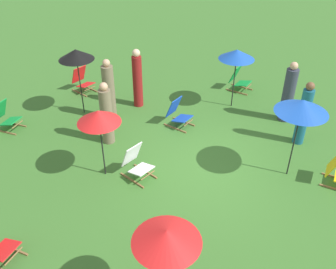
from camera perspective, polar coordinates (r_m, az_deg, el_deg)
ground_plane at (r=9.12m, az=6.20°, el=-5.03°), size 40.00×40.00×0.00m
deckchair_2 at (r=10.45m, az=1.54°, el=3.20°), size 0.49×0.77×0.83m
deckchair_3 at (r=12.63m, az=10.84°, el=8.29°), size 0.50×0.78×0.83m
deckchair_6 at (r=11.24m, az=-23.68°, el=2.48°), size 0.66×0.86×0.83m
deckchair_7 at (r=12.65m, az=-13.00°, el=8.06°), size 0.55×0.80×0.83m
deckchair_8 at (r=8.63m, az=-4.86°, el=-4.39°), size 0.56×0.81×0.83m
umbrella_0 at (r=8.33m, az=19.91°, el=4.09°), size 1.14×1.14×1.99m
umbrella_1 at (r=11.04m, az=10.51°, el=11.99°), size 1.04×1.04×1.83m
umbrella_2 at (r=10.76m, az=-13.95°, el=11.81°), size 0.99×0.99×1.98m
umbrella_3 at (r=8.10m, az=-10.60°, el=2.71°), size 0.96×0.96×1.73m
umbrella_4 at (r=5.26m, az=-0.21°, el=-15.40°), size 1.00×1.00×1.83m
person_0 at (r=10.09m, az=20.09°, el=2.84°), size 0.39×0.39×1.75m
person_1 at (r=10.66m, az=-9.03°, el=6.47°), size 0.35×0.35×1.84m
person_2 at (r=11.01m, az=17.99°, el=5.95°), size 0.34×0.34×1.79m
person_3 at (r=9.65m, az=-9.41°, el=2.97°), size 0.33×0.33×1.73m
person_4 at (r=11.28m, az=-4.71°, el=8.43°), size 0.33×0.33×1.82m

